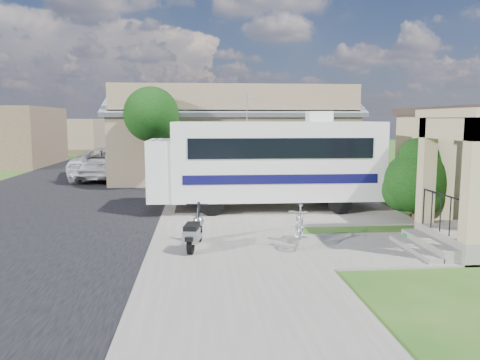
{
  "coord_description": "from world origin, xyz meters",
  "views": [
    {
      "loc": [
        -1.75,
        -11.74,
        3.15
      ],
      "look_at": [
        -0.5,
        2.5,
        1.3
      ],
      "focal_mm": 35.0,
      "sensor_mm": 36.0,
      "label": 1
    }
  ],
  "objects": [
    {
      "name": "warehouse",
      "position": [
        0.0,
        13.97,
        1.99
      ],
      "size": [
        12.5,
        8.4,
        5.04
      ],
      "color": "#857253",
      "rests_on": "ground"
    },
    {
      "name": "motorhome",
      "position": [
        0.6,
        4.3,
        1.73
      ],
      "size": [
        7.89,
        2.64,
        4.04
      ],
      "rotation": [
        0.0,
        0.0,
        -0.01
      ],
      "color": "silver",
      "rests_on": "ground"
    },
    {
      "name": "street_tree_c",
      "position": [
        -3.7,
        28.05,
        3.1
      ],
      "size": [
        2.44,
        2.4,
        4.42
      ],
      "color": "black",
      "rests_on": "ground"
    },
    {
      "name": "pickup_truck",
      "position": [
        -6.28,
        13.52,
        0.85
      ],
      "size": [
        3.81,
        6.51,
        1.7
      ],
      "primitive_type": "imported",
      "rotation": [
        0.0,
        0.0,
        2.97
      ],
      "color": "silver",
      "rests_on": "ground"
    },
    {
      "name": "distant_bldg_near",
      "position": [
        -15.0,
        34.0,
        1.6
      ],
      "size": [
        8.0,
        7.0,
        3.2
      ],
      "primitive_type": "cube",
      "color": "#857253",
      "rests_on": "ground"
    },
    {
      "name": "street_slab",
      "position": [
        -7.5,
        10.0,
        0.01
      ],
      "size": [
        9.0,
        80.0,
        0.02
      ],
      "primitive_type": "cube",
      "color": "black",
      "rests_on": "ground"
    },
    {
      "name": "walk_slab",
      "position": [
        3.0,
        -1.0,
        0.03
      ],
      "size": [
        4.0,
        3.0,
        0.05
      ],
      "primitive_type": "cube",
      "color": "slate",
      "rests_on": "ground"
    },
    {
      "name": "shrub",
      "position": [
        4.98,
        2.1,
        1.33
      ],
      "size": [
        2.12,
        2.02,
        2.6
      ],
      "color": "black",
      "rests_on": "ground"
    },
    {
      "name": "street_tree_a",
      "position": [
        -3.7,
        9.05,
        3.25
      ],
      "size": [
        2.44,
        2.4,
        4.58
      ],
      "color": "black",
      "rests_on": "ground"
    },
    {
      "name": "bicycle",
      "position": [
        0.7,
        -0.6,
        0.49
      ],
      "size": [
        0.95,
        1.69,
        0.98
      ],
      "primitive_type": "imported",
      "rotation": [
        0.0,
        0.0,
        -0.32
      ],
      "color": "#9A99A0",
      "rests_on": "ground"
    },
    {
      "name": "scooter",
      "position": [
        -1.89,
        -0.74,
        0.46
      ],
      "size": [
        0.63,
        1.57,
        1.03
      ],
      "rotation": [
        0.0,
        0.0,
        -0.17
      ],
      "color": "black",
      "rests_on": "ground"
    },
    {
      "name": "sidewalk_slab",
      "position": [
        -1.0,
        10.0,
        0.03
      ],
      "size": [
        4.0,
        80.0,
        0.06
      ],
      "primitive_type": "cube",
      "color": "slate",
      "rests_on": "ground"
    },
    {
      "name": "driveway_slab",
      "position": [
        1.5,
        4.5,
        0.03
      ],
      "size": [
        7.0,
        6.0,
        0.05
      ],
      "primitive_type": "cube",
      "color": "slate",
      "rests_on": "ground"
    },
    {
      "name": "garden_hose",
      "position": [
        3.68,
        -0.43,
        0.1
      ],
      "size": [
        0.45,
        0.45,
        0.2
      ],
      "primitive_type": "cylinder",
      "color": "#166F27",
      "rests_on": "ground"
    },
    {
      "name": "ground",
      "position": [
        0.0,
        0.0,
        0.0
      ],
      "size": [
        120.0,
        120.0,
        0.0
      ],
      "primitive_type": "plane",
      "color": "#1E4913"
    },
    {
      "name": "van",
      "position": [
        -6.3,
        19.86,
        0.8
      ],
      "size": [
        3.08,
        5.78,
        1.59
      ],
      "primitive_type": "imported",
      "rotation": [
        0.0,
        0.0,
        0.16
      ],
      "color": "silver",
      "rests_on": "ground"
    },
    {
      "name": "street_tree_b",
      "position": [
        -3.7,
        19.05,
        3.39
      ],
      "size": [
        2.44,
        2.4,
        4.73
      ],
      "color": "black",
      "rests_on": "ground"
    }
  ]
}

